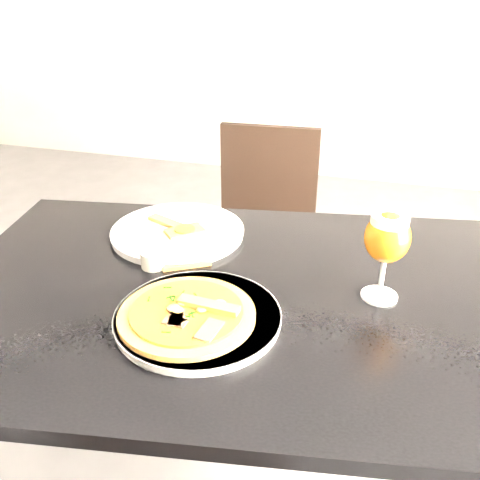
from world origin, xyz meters
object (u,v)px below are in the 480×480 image
(pizza, at_px, (187,314))
(beer_glass, at_px, (387,238))
(dining_table, at_px, (234,325))
(chair_far, at_px, (263,232))

(pizza, xyz_separation_m, beer_glass, (0.33, 0.19, 0.11))
(dining_table, xyz_separation_m, pizza, (-0.05, -0.14, 0.11))
(dining_table, xyz_separation_m, beer_glass, (0.29, 0.05, 0.22))
(dining_table, bearing_deg, pizza, -117.91)
(beer_glass, bearing_deg, dining_table, -169.31)
(chair_far, bearing_deg, pizza, -88.18)
(pizza, distance_m, beer_glass, 0.40)
(dining_table, distance_m, beer_glass, 0.37)
(pizza, bearing_deg, beer_glass, 29.85)
(dining_table, bearing_deg, chair_far, 90.23)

